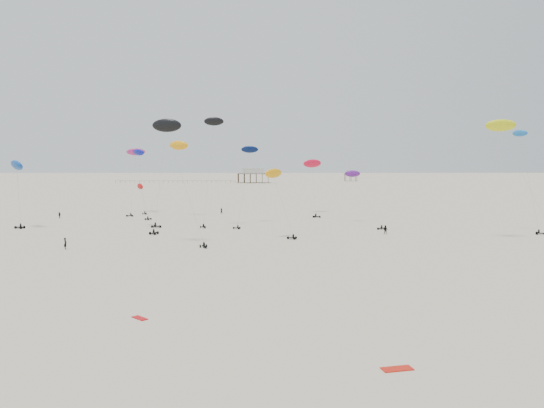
{
  "coord_description": "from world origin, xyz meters",
  "views": [
    {
      "loc": [
        -0.9,
        -4.47,
        14.5
      ],
      "look_at": [
        0.0,
        88.0,
        7.0
      ],
      "focal_mm": 35.0,
      "sensor_mm": 36.0,
      "label": 1
    }
  ],
  "objects_px": {
    "pavilion_small": "(351,176)",
    "rig_2": "(172,141)",
    "rig_0": "(140,162)",
    "spectator_0": "(66,249)",
    "pavilion_main": "(253,176)",
    "rig_5": "(247,163)"
  },
  "relations": [
    {
      "from": "pavilion_small",
      "to": "rig_2",
      "type": "relative_size",
      "value": 0.41
    },
    {
      "from": "rig_0",
      "to": "rig_2",
      "type": "distance_m",
      "value": 58.01
    },
    {
      "from": "spectator_0",
      "to": "pavilion_main",
      "type": "bearing_deg",
      "value": -38.11
    },
    {
      "from": "rig_2",
      "to": "pavilion_main",
      "type": "bearing_deg",
      "value": -115.85
    },
    {
      "from": "pavilion_main",
      "to": "rig_5",
      "type": "distance_m",
      "value": 232.44
    },
    {
      "from": "rig_2",
      "to": "rig_0",
      "type": "bearing_deg",
      "value": -95.41
    },
    {
      "from": "rig_0",
      "to": "rig_2",
      "type": "bearing_deg",
      "value": 75.96
    },
    {
      "from": "spectator_0",
      "to": "rig_2",
      "type": "bearing_deg",
      "value": -104.29
    },
    {
      "from": "pavilion_small",
      "to": "rig_2",
      "type": "bearing_deg",
      "value": -104.84
    },
    {
      "from": "pavilion_main",
      "to": "rig_2",
      "type": "relative_size",
      "value": 0.95
    },
    {
      "from": "pavilion_main",
      "to": "pavilion_small",
      "type": "relative_size",
      "value": 2.33
    },
    {
      "from": "rig_2",
      "to": "spectator_0",
      "type": "xyz_separation_m",
      "value": [
        -16.72,
        -5.65,
        -18.03
      ]
    },
    {
      "from": "pavilion_small",
      "to": "rig_5",
      "type": "relative_size",
      "value": 0.45
    },
    {
      "from": "rig_5",
      "to": "pavilion_main",
      "type": "bearing_deg",
      "value": 11.02
    },
    {
      "from": "rig_5",
      "to": "rig_0",
      "type": "bearing_deg",
      "value": 60.88
    },
    {
      "from": "pavilion_main",
      "to": "rig_0",
      "type": "xyz_separation_m",
      "value": [
        -26.08,
        -207.31,
        9.94
      ]
    },
    {
      "from": "pavilion_main",
      "to": "spectator_0",
      "type": "relative_size",
      "value": 9.27
    },
    {
      "from": "pavilion_small",
      "to": "rig_0",
      "type": "distance_m",
      "value": 256.24
    },
    {
      "from": "pavilion_main",
      "to": "pavilion_small",
      "type": "distance_m",
      "value": 76.16
    },
    {
      "from": "pavilion_main",
      "to": "rig_5",
      "type": "bearing_deg",
      "value": -88.85
    },
    {
      "from": "rig_0",
      "to": "pavilion_small",
      "type": "bearing_deg",
      "value": -144.9
    },
    {
      "from": "rig_0",
      "to": "rig_5",
      "type": "distance_m",
      "value": 39.52
    }
  ]
}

